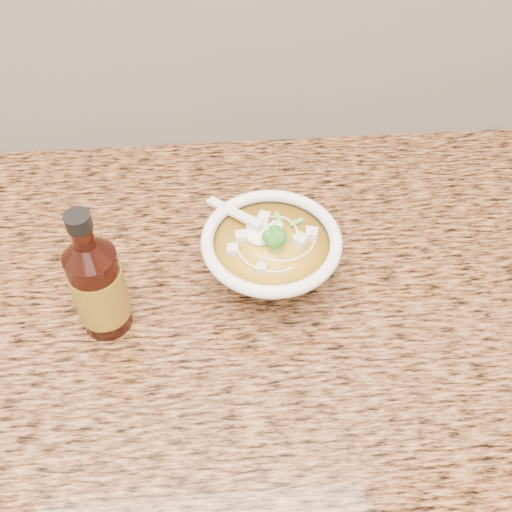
{
  "coord_description": "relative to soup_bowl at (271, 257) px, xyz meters",
  "views": [
    {
      "loc": [
        0.14,
        1.14,
        1.59
      ],
      "look_at": [
        0.18,
        1.69,
        0.95
      ],
      "focal_mm": 45.0,
      "sensor_mm": 36.0,
      "label": 1
    }
  ],
  "objects": [
    {
      "name": "cabinet",
      "position": [
        -0.2,
        -0.01,
        -0.51
      ],
      "size": [
        4.0,
        0.65,
        0.86
      ],
      "primitive_type": "cube",
      "color": "black",
      "rests_on": "ground"
    },
    {
      "name": "hot_sauce_bottle",
      "position": [
        -0.22,
        -0.06,
        0.03
      ],
      "size": [
        0.09,
        0.09,
        0.2
      ],
      "rotation": [
        0.0,
        0.0,
        0.42
      ],
      "color": "#3A0E07",
      "rests_on": "counter_slab"
    },
    {
      "name": "counter_slab",
      "position": [
        -0.2,
        -0.01,
        -0.06
      ],
      "size": [
        4.0,
        0.68,
        0.04
      ],
      "primitive_type": "cube",
      "color": "#996238",
      "rests_on": "cabinet"
    },
    {
      "name": "soup_bowl",
      "position": [
        0.0,
        0.0,
        0.0
      ],
      "size": [
        0.18,
        0.18,
        0.1
      ],
      "rotation": [
        0.0,
        0.0,
        0.22
      ],
      "color": "white",
      "rests_on": "counter_slab"
    }
  ]
}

